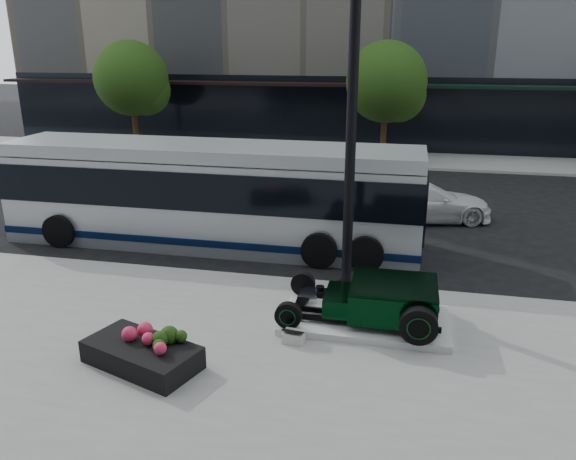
% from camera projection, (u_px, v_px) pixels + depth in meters
% --- Properties ---
extents(ground, '(120.00, 120.00, 0.00)m').
position_uv_depth(ground, '(320.00, 255.00, 15.69)').
color(ground, black).
rests_on(ground, ground).
extents(sidewalk_far, '(70.00, 4.00, 0.12)m').
position_uv_depth(sidewalk_far, '(363.00, 158.00, 28.66)').
color(sidewalk_far, gray).
rests_on(sidewalk_far, ground).
extents(street_trees, '(29.80, 3.80, 5.70)m').
position_uv_depth(street_trees, '(389.00, 85.00, 26.40)').
color(street_trees, black).
rests_on(street_trees, sidewalk_far).
extents(display_plinth, '(3.40, 1.80, 0.15)m').
position_uv_depth(display_plinth, '(365.00, 320.00, 11.58)').
color(display_plinth, silver).
rests_on(display_plinth, sidewalk_near).
extents(hot_rod, '(3.22, 2.00, 0.81)m').
position_uv_depth(hot_rod, '(382.00, 300.00, 11.35)').
color(hot_rod, black).
rests_on(hot_rod, display_plinth).
extents(info_plaque, '(0.43, 0.35, 0.31)m').
position_uv_depth(info_plaque, '(294.00, 336.00, 10.85)').
color(info_plaque, silver).
rests_on(info_plaque, sidewalk_near).
extents(lamppost, '(0.42, 0.42, 7.59)m').
position_uv_depth(lamppost, '(351.00, 141.00, 12.11)').
color(lamppost, black).
rests_on(lamppost, sidewalk_near).
extents(flower_planter, '(2.31, 1.67, 0.68)m').
position_uv_depth(flower_planter, '(142.00, 353.00, 10.04)').
color(flower_planter, black).
rests_on(flower_planter, sidewalk_near).
extents(transit_bus, '(12.12, 2.88, 2.92)m').
position_uv_depth(transit_bus, '(212.00, 194.00, 16.25)').
color(transit_bus, '#B4BABF').
rests_on(transit_bus, ground).
extents(white_sedan, '(4.78, 2.89, 1.30)m').
position_uv_depth(white_sedan, '(423.00, 201.00, 18.61)').
color(white_sedan, white).
rests_on(white_sedan, ground).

